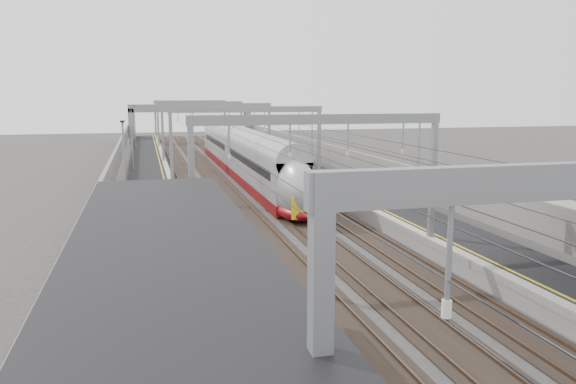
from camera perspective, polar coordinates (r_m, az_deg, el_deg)
platform_left at (r=50.14m, az=-13.74°, el=0.32°), size 4.00×120.00×1.00m
platform_right at (r=52.75m, az=3.91°, el=1.04°), size 4.00×120.00×1.00m
tracks at (r=50.91m, az=-4.68°, el=0.20°), size 11.40×140.00×0.20m
overhead_line at (r=56.78m, az=-5.91°, el=7.36°), size 13.00×140.00×6.60m
canopy_left at (r=8.24m, az=-10.81°, el=-14.99°), size 4.40×30.00×4.24m
overbridge at (r=104.88m, az=-9.87°, el=7.91°), size 22.00×2.20×6.90m
wall_left at (r=50.05m, az=-17.45°, el=1.41°), size 0.30×120.00×3.20m
wall_right at (r=53.68m, az=7.17°, el=2.33°), size 0.30×120.00×3.20m
train at (r=58.18m, az=-4.50°, el=3.42°), size 2.67×48.60×4.22m
signal_green at (r=70.85m, az=-11.78°, el=4.66°), size 0.32×0.32×3.48m
signal_red_near at (r=79.51m, az=-5.98°, el=5.35°), size 0.32×0.32×3.48m
signal_red_far at (r=77.24m, az=-4.06°, el=5.25°), size 0.32×0.32×3.48m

